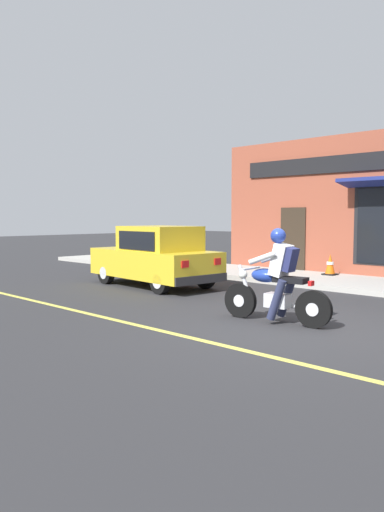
{
  "coord_description": "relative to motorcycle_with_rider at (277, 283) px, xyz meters",
  "views": [
    {
      "loc": [
        -7.05,
        -4.38,
        1.81
      ],
      "look_at": [
        0.77,
        3.21,
        0.95
      ],
      "focal_mm": 35.0,
      "sensor_mm": 36.0,
      "label": 1
    }
  ],
  "objects": [
    {
      "name": "traffic_cone",
      "position": [
        5.94,
        2.24,
        -0.25
      ],
      "size": [
        0.36,
        0.36,
        0.6
      ],
      "color": "black",
      "rests_on": "sidewalk_curb"
    },
    {
      "name": "ground_plane",
      "position": [
        0.01,
        -0.44,
        -0.68
      ],
      "size": [
        80.0,
        80.0,
        0.0
      ],
      "primitive_type": "plane",
      "color": "#2B2B2D"
    },
    {
      "name": "lane_stripe",
      "position": [
        -1.79,
        2.56,
        -0.67
      ],
      "size": [
        0.12,
        19.8,
        0.01
      ],
      "primitive_type": "cube",
      "color": "#D1C64C",
      "rests_on": "ground"
    },
    {
      "name": "motorcycle_with_rider",
      "position": [
        0.0,
        0.0,
        0.0
      ],
      "size": [
        0.61,
        2.02,
        1.62
      ],
      "color": "black",
      "rests_on": "ground"
    },
    {
      "name": "car_hatchback",
      "position": [
        1.55,
        4.84,
        0.09
      ],
      "size": [
        1.95,
        3.9,
        1.57
      ],
      "color": "black",
      "rests_on": "ground"
    },
    {
      "name": "sidewalk_curb",
      "position": [
        5.2,
        2.56,
        -0.61
      ],
      "size": [
        2.6,
        22.0,
        0.14
      ],
      "primitive_type": "cube",
      "color": "#ADAAA3",
      "rests_on": "ground"
    }
  ]
}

